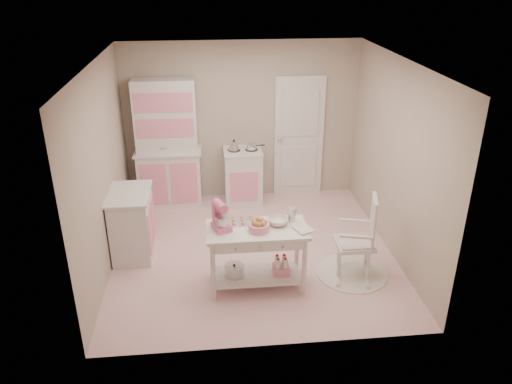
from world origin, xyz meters
TOP-DOWN VIEW (x-y plane):
  - room_shell at (0.00, 0.00)m, footprint 3.84×3.84m
  - door at (0.95, 1.87)m, footprint 0.82×0.05m
  - hutch at (-1.21, 1.66)m, footprint 1.06×0.50m
  - stove at (-0.01, 1.61)m, footprint 0.62×0.57m
  - base_cabinet at (-1.63, 0.12)m, footprint 0.54×0.84m
  - lace_rug at (1.22, -0.67)m, footprint 0.92×0.92m
  - rocking_chair at (1.22, -0.67)m, footprint 0.64×0.81m
  - work_table at (-0.03, -0.80)m, footprint 1.20×0.60m
  - stand_mixer at (-0.45, -0.78)m, footprint 0.29×0.34m
  - cookie_tray at (-0.18, -0.62)m, footprint 0.34×0.24m
  - bread_basket at (-0.01, -0.85)m, footprint 0.25×0.25m
  - mixing_bowl at (0.23, -0.72)m, footprint 0.26×0.26m
  - metal_pitcher at (0.41, -0.64)m, footprint 0.10×0.10m
  - recipe_book at (0.42, -0.92)m, footprint 0.27×0.30m

SIDE VIEW (x-z plane):
  - lace_rug at x=1.22m, z-range 0.00..0.01m
  - work_table at x=-0.03m, z-range 0.00..0.80m
  - stove at x=-0.01m, z-range 0.00..0.92m
  - base_cabinet at x=-1.63m, z-range 0.00..0.92m
  - rocking_chair at x=1.22m, z-range 0.00..1.10m
  - cookie_tray at x=-0.18m, z-range 0.80..0.82m
  - recipe_book at x=0.42m, z-range 0.80..0.82m
  - mixing_bowl at x=0.23m, z-range 0.80..0.88m
  - bread_basket at x=-0.01m, z-range 0.80..0.89m
  - metal_pitcher at x=0.41m, z-range 0.80..0.97m
  - stand_mixer at x=-0.45m, z-range 0.80..1.14m
  - door at x=0.95m, z-range 0.00..2.04m
  - hutch at x=-1.21m, z-range 0.00..2.08m
  - room_shell at x=0.00m, z-range 0.34..2.96m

